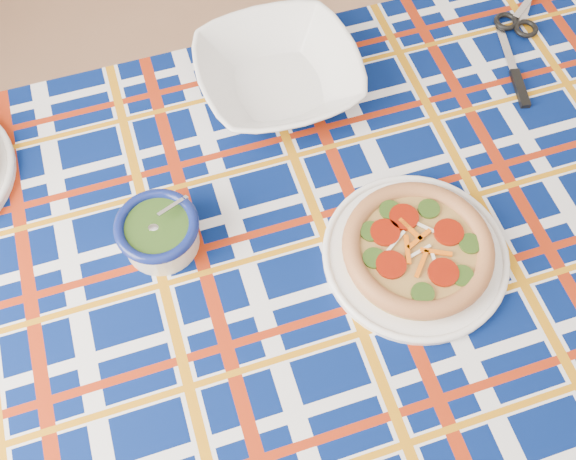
{
  "coord_description": "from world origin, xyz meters",
  "views": [
    {
      "loc": [
        -0.57,
        -0.09,
        1.74
      ],
      "look_at": [
        -0.56,
        0.41,
        0.81
      ],
      "focal_mm": 40.0,
      "sensor_mm": 36.0,
      "label": 1
    }
  ],
  "objects_px": {
    "pesto_bowl": "(159,231)",
    "dining_table": "(294,292)",
    "serving_bowl": "(278,75)",
    "main_focaccia_plate": "(418,249)"
  },
  "relations": [
    {
      "from": "main_focaccia_plate",
      "to": "pesto_bowl",
      "type": "xyz_separation_m",
      "value": [
        -0.42,
        0.04,
        0.01
      ]
    },
    {
      "from": "dining_table",
      "to": "main_focaccia_plate",
      "type": "distance_m",
      "value": 0.23
    },
    {
      "from": "dining_table",
      "to": "serving_bowl",
      "type": "xyz_separation_m",
      "value": [
        -0.02,
        0.39,
        0.12
      ]
    },
    {
      "from": "main_focaccia_plate",
      "to": "serving_bowl",
      "type": "xyz_separation_m",
      "value": [
        -0.22,
        0.37,
        0.01
      ]
    },
    {
      "from": "main_focaccia_plate",
      "to": "pesto_bowl",
      "type": "distance_m",
      "value": 0.42
    },
    {
      "from": "main_focaccia_plate",
      "to": "pesto_bowl",
      "type": "height_order",
      "value": "pesto_bowl"
    },
    {
      "from": "dining_table",
      "to": "serving_bowl",
      "type": "bearing_deg",
      "value": 76.41
    },
    {
      "from": "dining_table",
      "to": "serving_bowl",
      "type": "relative_size",
      "value": 6.27
    },
    {
      "from": "pesto_bowl",
      "to": "dining_table",
      "type": "bearing_deg",
      "value": -15.47
    },
    {
      "from": "dining_table",
      "to": "serving_bowl",
      "type": "height_order",
      "value": "serving_bowl"
    }
  ]
}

